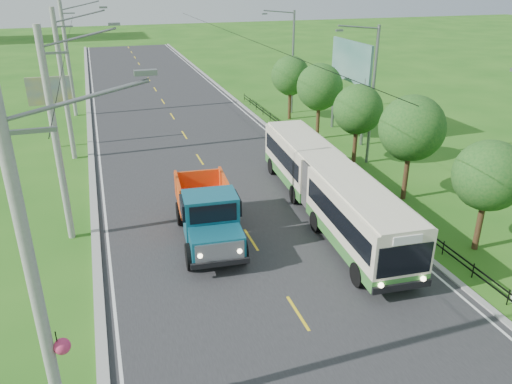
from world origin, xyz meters
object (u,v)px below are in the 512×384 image
tree_third (411,131)px  planter_far (293,129)px  pole_far (68,58)px  tree_second (487,178)px  planter_near (405,211)px  dump_truck (208,210)px  pole_nearest (37,286)px  planter_mid (338,162)px  pole_mid (64,85)px  tree_fourth (357,112)px  pole_near (56,138)px  tree_back (290,77)px  streetlight_mid (371,91)px  billboard_right (351,68)px  billboard_left (50,95)px  streetlight_far (291,59)px  tree_fifth (319,89)px  bus (328,185)px

tree_third → planter_far: (-1.26, 13.86, -3.70)m
pole_far → tree_second: (18.12, -30.86, -1.57)m
pole_far → planter_near: pole_far is taller
tree_second → dump_truck: 12.77m
pole_nearest → planter_mid: bearing=45.3°
pole_mid → pole_far: bearing=90.0°
pole_mid → tree_fourth: 19.43m
planter_mid → dump_truck: bearing=-145.1°
pole_nearest → tree_fourth: pole_nearest is taller
pole_near → planter_near: 17.79m
tree_back → tree_third: bearing=-90.0°
pole_far → pole_mid: bearing=-90.0°
tree_second → dump_truck: (-11.81, 4.49, -1.91)m
pole_near → planter_mid: size_ratio=14.93×
streetlight_mid → planter_near: bearing=-104.3°
billboard_right → pole_nearest: bearing=-131.8°
pole_near → tree_second: bearing=-20.7°
tree_second → billboard_left: (-19.36, 21.86, 0.35)m
planter_mid → streetlight_far: bearing=81.7°
planter_far → pole_near: bearing=-142.4°
pole_near → tree_third: bearing=-2.7°
planter_mid → tree_second: bearing=-84.0°
streetlight_far → planter_near: streetlight_far is taller
pole_far → planter_mid: 25.85m
streetlight_mid → pole_far: bearing=134.9°
pole_near → tree_fifth: bearing=31.6°
streetlight_mid → billboard_right: (1.66, 6.00, 0.44)m
tree_second → pole_far: bearing=120.4°
planter_far → billboard_left: (-18.10, 2.00, 3.58)m
pole_far → tree_back: bearing=-20.7°
pole_mid → planter_far: bearing=3.4°
pole_nearest → pole_near: (-0.02, 12.00, 0.16)m
pole_mid → tree_back: (18.12, 5.14, -1.44)m
tree_third → billboard_left: (-19.36, 15.86, -0.12)m
planter_far → tree_fourth: bearing=-80.9°
pole_near → planter_far: (16.86, 13.00, -4.81)m
tree_fifth → billboard_left: tree_fifth is taller
streetlight_mid → dump_truck: streetlight_mid is taller
pole_near → streetlight_mid: (18.90, 5.00, -0.19)m
streetlight_far → planter_near: 22.57m
pole_nearest → tree_back: size_ratio=1.82×
billboard_right → tree_fourth: bearing=-112.6°
tree_third → planter_far: 14.40m
tree_third → pole_near: bearing=177.3°
streetlight_far → billboard_left: bearing=-168.8°
planter_mid → bus: bus is taller
pole_near → tree_fourth: bearing=15.8°
pole_far → tree_back: pole_far is taller
tree_fifth → tree_fourth: bearing=-90.0°
pole_nearest → pole_far: (-0.02, 36.00, 0.16)m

